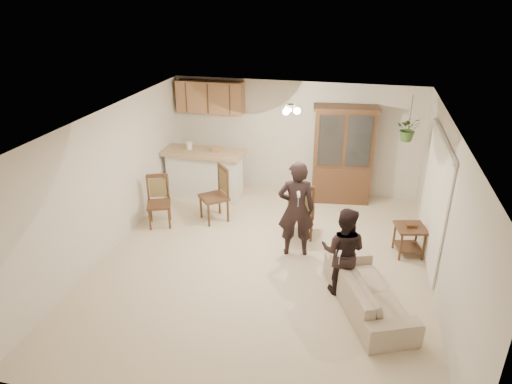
% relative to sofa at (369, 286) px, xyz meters
% --- Properties ---
extents(floor, '(6.50, 6.50, 0.00)m').
position_rel_sofa_xyz_m(floor, '(-1.75, 0.77, -0.37)').
color(floor, beige).
rests_on(floor, ground).
extents(ceiling, '(5.50, 6.50, 0.02)m').
position_rel_sofa_xyz_m(ceiling, '(-1.75, 0.77, 2.13)').
color(ceiling, white).
rests_on(ceiling, wall_back).
extents(wall_back, '(5.50, 0.02, 2.50)m').
position_rel_sofa_xyz_m(wall_back, '(-1.75, 4.02, 0.88)').
color(wall_back, beige).
rests_on(wall_back, ground).
extents(wall_front, '(5.50, 0.02, 2.50)m').
position_rel_sofa_xyz_m(wall_front, '(-1.75, -2.48, 0.88)').
color(wall_front, beige).
rests_on(wall_front, ground).
extents(wall_left, '(0.02, 6.50, 2.50)m').
position_rel_sofa_xyz_m(wall_left, '(-4.50, 0.77, 0.88)').
color(wall_left, beige).
rests_on(wall_left, ground).
extents(wall_right, '(0.02, 6.50, 2.50)m').
position_rel_sofa_xyz_m(wall_right, '(1.00, 0.77, 0.88)').
color(wall_right, beige).
rests_on(wall_right, ground).
extents(breakfast_bar, '(1.60, 0.55, 1.00)m').
position_rel_sofa_xyz_m(breakfast_bar, '(-3.60, 3.12, 0.13)').
color(breakfast_bar, silver).
rests_on(breakfast_bar, floor).
extents(bar_top, '(1.75, 0.70, 0.08)m').
position_rel_sofa_xyz_m(bar_top, '(-3.60, 3.12, 0.68)').
color(bar_top, tan).
rests_on(bar_top, breakfast_bar).
extents(upper_cabinets, '(1.50, 0.34, 0.70)m').
position_rel_sofa_xyz_m(upper_cabinets, '(-3.65, 3.84, 1.73)').
color(upper_cabinets, olive).
rests_on(upper_cabinets, wall_back).
extents(vertical_blinds, '(0.06, 2.30, 2.10)m').
position_rel_sofa_xyz_m(vertical_blinds, '(0.96, 1.67, 0.73)').
color(vertical_blinds, white).
rests_on(vertical_blinds, wall_right).
extents(ceiling_fixture, '(0.36, 0.36, 0.20)m').
position_rel_sofa_xyz_m(ceiling_fixture, '(-1.55, 1.97, 2.03)').
color(ceiling_fixture, '#FFE8BF').
rests_on(ceiling_fixture, ceiling).
extents(hanging_plant, '(0.43, 0.37, 0.48)m').
position_rel_sofa_xyz_m(hanging_plant, '(0.55, 3.17, 1.48)').
color(hanging_plant, '#2A5020').
rests_on(hanging_plant, ceiling).
extents(plant_cord, '(0.01, 0.01, 0.65)m').
position_rel_sofa_xyz_m(plant_cord, '(0.55, 3.17, 1.81)').
color(plant_cord, black).
rests_on(plant_cord, ceiling).
extents(sofa, '(1.40, 2.01, 0.73)m').
position_rel_sofa_xyz_m(sofa, '(0.00, 0.00, 0.00)').
color(sofa, beige).
rests_on(sofa, floor).
extents(adult, '(0.73, 0.55, 1.80)m').
position_rel_sofa_xyz_m(adult, '(-1.28, 1.23, 0.53)').
color(adult, black).
rests_on(adult, floor).
extents(child, '(0.72, 0.59, 1.35)m').
position_rel_sofa_xyz_m(child, '(-0.42, 0.29, 0.31)').
color(child, black).
rests_on(child, floor).
extents(china_hutch, '(1.39, 0.67, 2.10)m').
position_rel_sofa_xyz_m(china_hutch, '(-0.66, 3.66, 0.67)').
color(china_hutch, '#3E2016').
rests_on(china_hutch, floor).
extents(side_table, '(0.60, 0.60, 0.61)m').
position_rel_sofa_xyz_m(side_table, '(0.67, 1.65, -0.08)').
color(side_table, '#3E2016').
rests_on(side_table, floor).
extents(chair_bar, '(0.59, 0.59, 1.01)m').
position_rel_sofa_xyz_m(chair_bar, '(-4.04, 1.64, -0.08)').
color(chair_bar, '#3E2016').
rests_on(chair_bar, floor).
extents(chair_hutch_left, '(0.70, 0.70, 1.13)m').
position_rel_sofa_xyz_m(chair_hutch_left, '(-3.06, 2.11, -0.05)').
color(chair_hutch_left, '#3E2016').
rests_on(chair_hutch_left, floor).
extents(chair_hutch_right, '(0.53, 0.53, 1.12)m').
position_rel_sofa_xyz_m(chair_hutch_right, '(-1.27, 1.89, -0.05)').
color(chair_hutch_right, '#3E2016').
rests_on(chair_hutch_right, floor).
extents(controller_adult, '(0.08, 0.16, 0.05)m').
position_rel_sofa_xyz_m(controller_adult, '(-1.20, 0.84, 0.97)').
color(controller_adult, silver).
rests_on(controller_adult, adult).
extents(controller_child, '(0.05, 0.13, 0.04)m').
position_rel_sofa_xyz_m(controller_child, '(-0.46, -0.04, 0.51)').
color(controller_child, silver).
rests_on(controller_child, child).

